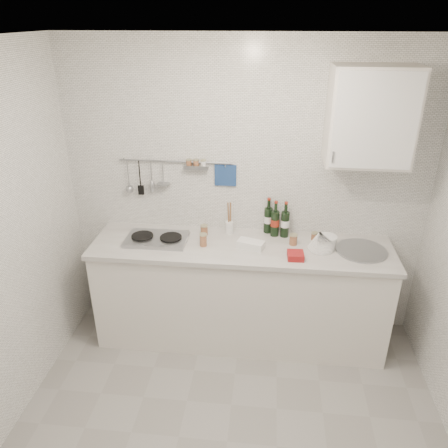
# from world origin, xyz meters

# --- Properties ---
(floor) EXTENTS (3.00, 3.00, 0.00)m
(floor) POSITION_xyz_m (0.00, 0.00, 0.00)
(floor) COLOR gray
(floor) RESTS_ON ground
(ceiling) EXTENTS (3.00, 3.00, 0.00)m
(ceiling) POSITION_xyz_m (0.00, 0.00, 2.50)
(ceiling) COLOR silver
(ceiling) RESTS_ON back_wall
(back_wall) EXTENTS (3.00, 0.02, 2.50)m
(back_wall) POSITION_xyz_m (0.00, 1.40, 1.25)
(back_wall) COLOR silver
(back_wall) RESTS_ON floor
(counter) EXTENTS (2.44, 0.64, 0.96)m
(counter) POSITION_xyz_m (0.01, 1.10, 0.43)
(counter) COLOR silver
(counter) RESTS_ON floor
(wall_rail) EXTENTS (0.98, 0.09, 0.34)m
(wall_rail) POSITION_xyz_m (-0.60, 1.37, 1.43)
(wall_rail) COLOR #93969B
(wall_rail) RESTS_ON back_wall
(wall_cabinet) EXTENTS (0.60, 0.38, 0.70)m
(wall_cabinet) POSITION_xyz_m (0.90, 1.22, 1.95)
(wall_cabinet) COLOR silver
(wall_cabinet) RESTS_ON back_wall
(plate_stack_hob) EXTENTS (0.33, 0.33, 0.03)m
(plate_stack_hob) POSITION_xyz_m (-0.61, 1.11, 0.93)
(plate_stack_hob) COLOR #4F56B4
(plate_stack_hob) RESTS_ON counter
(plate_stack_sink) EXTENTS (0.23, 0.21, 0.11)m
(plate_stack_sink) POSITION_xyz_m (0.65, 1.11, 0.97)
(plate_stack_sink) COLOR white
(plate_stack_sink) RESTS_ON counter
(wine_bottles) EXTENTS (0.21, 0.14, 0.31)m
(wine_bottles) POSITION_xyz_m (0.27, 1.32, 1.07)
(wine_bottles) COLOR black
(wine_bottles) RESTS_ON counter
(butter_dish) EXTENTS (0.23, 0.16, 0.06)m
(butter_dish) POSITION_xyz_m (0.08, 1.06, 0.95)
(butter_dish) COLOR white
(butter_dish) RESTS_ON counter
(strawberry_punnet) EXTENTS (0.13, 0.13, 0.05)m
(strawberry_punnet) POSITION_xyz_m (0.43, 0.93, 0.95)
(strawberry_punnet) COLOR #B42014
(strawberry_punnet) RESTS_ON counter
(utensil_crock) EXTENTS (0.07, 0.07, 0.29)m
(utensil_crock) POSITION_xyz_m (-0.12, 1.31, 0.99)
(utensil_crock) COLOR white
(utensil_crock) RESTS_ON counter
(jar_a) EXTENTS (0.06, 0.06, 0.09)m
(jar_a) POSITION_xyz_m (-0.33, 1.25, 0.97)
(jar_a) COLOR brown
(jar_a) RESTS_ON counter
(jar_b) EXTENTS (0.06, 0.06, 0.07)m
(jar_b) POSITION_xyz_m (0.59, 1.26, 0.95)
(jar_b) COLOR brown
(jar_b) RESTS_ON counter
(jar_c) EXTENTS (0.07, 0.07, 0.09)m
(jar_c) POSITION_xyz_m (0.42, 1.16, 0.97)
(jar_c) COLOR brown
(jar_c) RESTS_ON counter
(jar_d) EXTENTS (0.06, 0.06, 0.11)m
(jar_d) POSITION_xyz_m (-0.30, 1.05, 0.97)
(jar_d) COLOR brown
(jar_d) RESTS_ON counter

